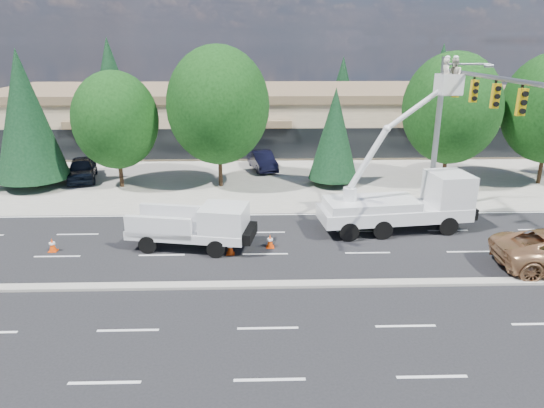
{
  "coord_description": "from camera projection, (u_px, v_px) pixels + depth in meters",
  "views": [
    {
      "loc": [
        -0.26,
        -18.27,
        9.81
      ],
      "look_at": [
        0.34,
        3.7,
        2.4
      ],
      "focal_mm": 32.0,
      "sensor_mm": 36.0,
      "label": 1
    }
  ],
  "objects": [
    {
      "name": "ground",
      "position": [
        266.0,
        286.0,
        20.45
      ],
      "size": [
        140.0,
        140.0,
        0.0
      ],
      "primitive_type": "plane",
      "color": "black",
      "rests_on": "ground"
    },
    {
      "name": "concrete_apron",
      "position": [
        262.0,
        168.0,
        39.39
      ],
      "size": [
        140.0,
        22.0,
        0.01
      ],
      "primitive_type": "cube",
      "color": "gray",
      "rests_on": "ground"
    },
    {
      "name": "road_median",
      "position": [
        266.0,
        284.0,
        20.43
      ],
      "size": [
        120.0,
        0.55,
        0.12
      ],
      "primitive_type": "cube",
      "color": "gray",
      "rests_on": "ground"
    },
    {
      "name": "strip_mall",
      "position": [
        261.0,
        115.0,
        47.94
      ],
      "size": [
        50.4,
        15.4,
        5.5
      ],
      "color": "tan",
      "rests_on": "ground"
    },
    {
      "name": "tree_front_b",
      "position": [
        25.0,
        115.0,
        32.63
      ],
      "size": [
        4.77,
        4.77,
        9.41
      ],
      "color": "#332114",
      "rests_on": "ground"
    },
    {
      "name": "tree_front_c",
      "position": [
        116.0,
        120.0,
        32.9
      ],
      "size": [
        5.78,
        5.78,
        8.02
      ],
      "color": "#332114",
      "rests_on": "ground"
    },
    {
      "name": "tree_front_d",
      "position": [
        218.0,
        106.0,
        32.77
      ],
      "size": [
        6.97,
        6.97,
        9.67
      ],
      "color": "#332114",
      "rests_on": "ground"
    },
    {
      "name": "tree_front_e",
      "position": [
        335.0,
        134.0,
        33.61
      ],
      "size": [
        3.48,
        3.48,
        6.87
      ],
      "color": "#332114",
      "rests_on": "ground"
    },
    {
      "name": "tree_front_f",
      "position": [
        451.0,
        109.0,
        33.27
      ],
      "size": [
        6.65,
        6.65,
        9.23
      ],
      "color": "#332114",
      "rests_on": "ground"
    },
    {
      "name": "tree_back_a",
      "position": [
        110.0,
        79.0,
        58.0
      ],
      "size": [
        5.23,
        5.23,
        10.31
      ],
      "color": "#332114",
      "rests_on": "ground"
    },
    {
      "name": "tree_back_b",
      "position": [
        227.0,
        82.0,
        58.52
      ],
      "size": [
        4.77,
        4.77,
        9.41
      ],
      "color": "#332114",
      "rests_on": "ground"
    },
    {
      "name": "tree_back_c",
      "position": [
        342.0,
        88.0,
        59.1
      ],
      "size": [
        4.11,
        4.11,
        8.1
      ],
      "color": "#332114",
      "rests_on": "ground"
    },
    {
      "name": "tree_back_d",
      "position": [
        440.0,
        81.0,
        59.16
      ],
      "size": [
        4.87,
        4.87,
        9.6
      ],
      "color": "#332114",
      "rests_on": "ground"
    },
    {
      "name": "signal_mast",
      "position": [
        454.0,
        116.0,
        25.45
      ],
      "size": [
        2.76,
        10.16,
        9.0
      ],
      "color": "gray",
      "rests_on": "ground"
    },
    {
      "name": "utility_pickup",
      "position": [
        197.0,
        230.0,
        23.97
      ],
      "size": [
        6.14,
        3.16,
        2.24
      ],
      "rotation": [
        0.0,
        0.0,
        -0.18
      ],
      "color": "silver",
      "rests_on": "ground"
    },
    {
      "name": "bucket_truck",
      "position": [
        408.0,
        196.0,
        26.0
      ],
      "size": [
        8.32,
        3.44,
        9.13
      ],
      "rotation": [
        0.0,
        0.0,
        0.13
      ],
      "color": "silver",
      "rests_on": "ground"
    },
    {
      "name": "traffic_cone_a",
      "position": [
        52.0,
        245.0,
        23.71
      ],
      "size": [
        0.4,
        0.4,
        0.7
      ],
      "color": "#E73F07",
      "rests_on": "ground"
    },
    {
      "name": "traffic_cone_b",
      "position": [
        230.0,
        248.0,
        23.4
      ],
      "size": [
        0.4,
        0.4,
        0.7
      ],
      "color": "#E73F07",
      "rests_on": "ground"
    },
    {
      "name": "traffic_cone_c",
      "position": [
        270.0,
        241.0,
        24.15
      ],
      "size": [
        0.4,
        0.4,
        0.7
      ],
      "color": "#E73F07",
      "rests_on": "ground"
    },
    {
      "name": "parked_car_west",
      "position": [
        82.0,
        169.0,
        35.83
      ],
      "size": [
        3.09,
        5.17,
        1.65
      ],
      "primitive_type": "imported",
      "rotation": [
        0.0,
        0.0,
        0.25
      ],
      "color": "black",
      "rests_on": "ground"
    },
    {
      "name": "parked_car_east",
      "position": [
        262.0,
        160.0,
        38.76
      ],
      "size": [
        2.59,
        4.73,
        1.48
      ],
      "primitive_type": "imported",
      "rotation": [
        0.0,
        0.0,
        0.24
      ],
      "color": "black",
      "rests_on": "ground"
    }
  ]
}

